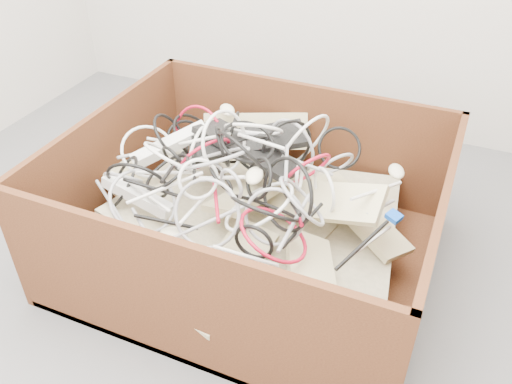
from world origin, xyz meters
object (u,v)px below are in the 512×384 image
at_px(power_strip_left, 170,145).
at_px(vga_plug, 394,217).
at_px(cardboard_box, 249,231).
at_px(power_strip_right, 138,195).

xyz_separation_m(power_strip_left, vga_plug, (0.85, -0.04, -0.04)).
relative_size(cardboard_box, power_strip_left, 4.21).
relative_size(cardboard_box, vga_plug, 27.95).
bearing_deg(power_strip_left, power_strip_right, -135.22).
xyz_separation_m(cardboard_box, vga_plug, (0.50, 0.02, 0.22)).
relative_size(cardboard_box, power_strip_right, 4.63).
xyz_separation_m(cardboard_box, power_strip_right, (-0.33, -0.19, 0.20)).
bearing_deg(vga_plug, power_strip_left, -157.81).
bearing_deg(power_strip_right, power_strip_left, 99.72).
bearing_deg(cardboard_box, power_strip_left, 170.07).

